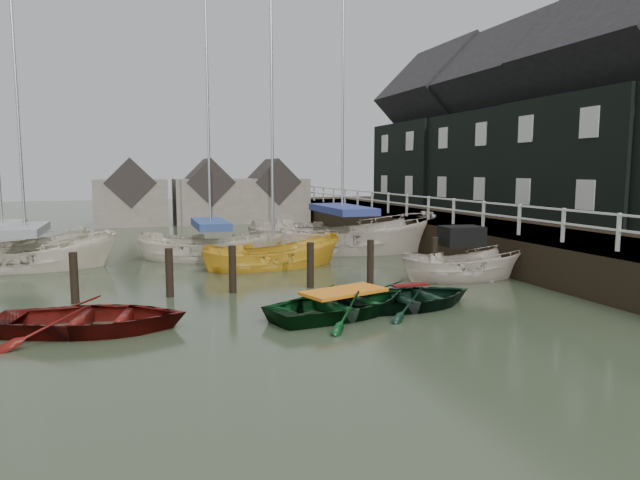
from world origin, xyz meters
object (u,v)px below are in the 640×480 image
object	(u,v)px
rowboat_green	(344,315)
sailboat_e	(5,262)
motorboat	(463,277)
sailboat_b	(211,258)
rowboat_dkgreen	(410,307)
rowboat_red	(92,331)
sailboat_d	(342,250)
sailboat_a	(28,267)
sailboat_c	(273,266)

from	to	relation	value
rowboat_green	sailboat_e	xyz separation A→B (m)	(-9.70, 11.38, 0.06)
motorboat	sailboat_b	size ratio (longest dim) A/B	0.36
rowboat_green	motorboat	bearing A→B (deg)	-78.23
sailboat_e	rowboat_dkgreen	bearing A→B (deg)	-136.55
rowboat_red	sailboat_d	world-z (taller)	sailboat_d
sailboat_b	sailboat_d	size ratio (longest dim) A/B	0.97
sailboat_b	rowboat_red	bearing A→B (deg)	-177.26
sailboat_a	sailboat_d	xyz separation A→B (m)	(12.48, 0.60, -0.01)
sailboat_c	sailboat_b	bearing A→B (deg)	31.22
rowboat_green	sailboat_c	distance (m)	7.47
sailboat_a	sailboat_b	world-z (taller)	sailboat_b
rowboat_green	sailboat_b	size ratio (longest dim) A/B	0.33
motorboat	sailboat_e	distance (m)	17.22
motorboat	sailboat_a	size ratio (longest dim) A/B	0.41
sailboat_c	sailboat_d	xyz separation A→B (m)	(3.83, 2.92, 0.04)
rowboat_dkgreen	motorboat	xyz separation A→B (m)	(3.44, 2.87, 0.09)
sailboat_c	rowboat_red	bearing A→B (deg)	133.66
rowboat_green	sailboat_b	xyz separation A→B (m)	(-1.97, 10.01, 0.07)
rowboat_red	rowboat_dkgreen	size ratio (longest dim) A/B	1.09
rowboat_green	sailboat_d	size ratio (longest dim) A/B	0.32
rowboat_red	rowboat_dkgreen	world-z (taller)	rowboat_red
rowboat_green	rowboat_dkgreen	world-z (taller)	rowboat_green
sailboat_d	sailboat_a	bearing A→B (deg)	109.42
sailboat_a	sailboat_d	distance (m)	12.49
sailboat_a	sailboat_c	xyz separation A→B (m)	(8.65, -2.31, -0.04)
rowboat_red	rowboat_green	size ratio (longest dim) A/B	1.03
motorboat	sailboat_c	world-z (taller)	sailboat_c
sailboat_d	sailboat_e	world-z (taller)	sailboat_d
rowboat_green	motorboat	world-z (taller)	motorboat
sailboat_d	sailboat_e	xyz separation A→B (m)	(-13.52, 0.99, 0.00)
rowboat_red	rowboat_dkgreen	xyz separation A→B (m)	(7.84, -0.18, 0.00)
motorboat	sailboat_c	bearing A→B (deg)	56.35
sailboat_b	sailboat_d	world-z (taller)	sailboat_b
rowboat_red	motorboat	distance (m)	11.60
sailboat_b	sailboat_c	world-z (taller)	sailboat_b
rowboat_green	sailboat_c	world-z (taller)	sailboat_c
sailboat_a	sailboat_c	size ratio (longest dim) A/B	1.05
sailboat_d	sailboat_e	distance (m)	13.56
sailboat_c	sailboat_d	size ratio (longest dim) A/B	0.83
rowboat_dkgreen	sailboat_e	world-z (taller)	sailboat_e
sailboat_a	sailboat_d	world-z (taller)	sailboat_d
rowboat_dkgreen	sailboat_c	size ratio (longest dim) A/B	0.36
motorboat	sailboat_c	distance (m)	6.95
rowboat_green	rowboat_dkgreen	size ratio (longest dim) A/B	1.06
rowboat_green	sailboat_d	world-z (taller)	sailboat_d
sailboat_a	sailboat_c	world-z (taller)	sailboat_a
rowboat_green	sailboat_d	bearing A→B (deg)	-38.20
rowboat_red	sailboat_a	size ratio (longest dim) A/B	0.38
rowboat_green	sailboat_e	size ratio (longest dim) A/B	0.40
motorboat	sailboat_a	world-z (taller)	sailboat_a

